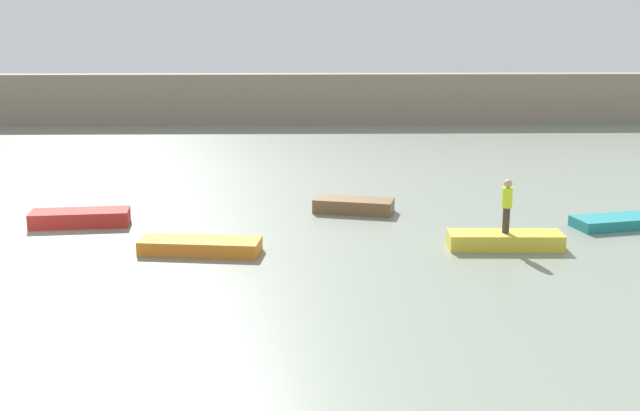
% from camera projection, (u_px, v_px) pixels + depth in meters
% --- Properties ---
extents(ground_plane, '(120.00, 120.00, 0.00)m').
position_uv_depth(ground_plane, '(5.00, 247.00, 26.25)').
color(ground_plane, gray).
extents(embankment_wall, '(80.00, 1.20, 3.14)m').
position_uv_depth(embankment_wall, '(154.00, 99.00, 52.55)').
color(embankment_wall, gray).
rests_on(embankment_wall, ground_plane).
extents(rowboat_red, '(3.42, 1.49, 0.53)m').
position_uv_depth(rowboat_red, '(80.00, 218.00, 28.72)').
color(rowboat_red, red).
rests_on(rowboat_red, ground_plane).
extents(rowboat_orange, '(3.79, 1.62, 0.43)m').
position_uv_depth(rowboat_orange, '(200.00, 246.00, 25.60)').
color(rowboat_orange, orange).
rests_on(rowboat_orange, ground_plane).
extents(rowboat_brown, '(3.05, 1.79, 0.50)m').
position_uv_depth(rowboat_brown, '(354.00, 205.00, 30.56)').
color(rowboat_brown, brown).
rests_on(rowboat_brown, ground_plane).
extents(rowboat_yellow, '(3.56, 1.16, 0.50)m').
position_uv_depth(rowboat_yellow, '(505.00, 240.00, 26.07)').
color(rowboat_yellow, gold).
rests_on(rowboat_yellow, ground_plane).
extents(rowboat_teal, '(3.28, 1.91, 0.37)m').
position_uv_depth(rowboat_teal, '(618.00, 222.00, 28.54)').
color(rowboat_teal, teal).
rests_on(rowboat_teal, ground_plane).
extents(person_hiviz_shirt, '(0.32, 0.32, 1.69)m').
position_uv_depth(person_hiviz_shirt, '(507.00, 203.00, 25.78)').
color(person_hiviz_shirt, '#38332D').
rests_on(person_hiviz_shirt, rowboat_yellow).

